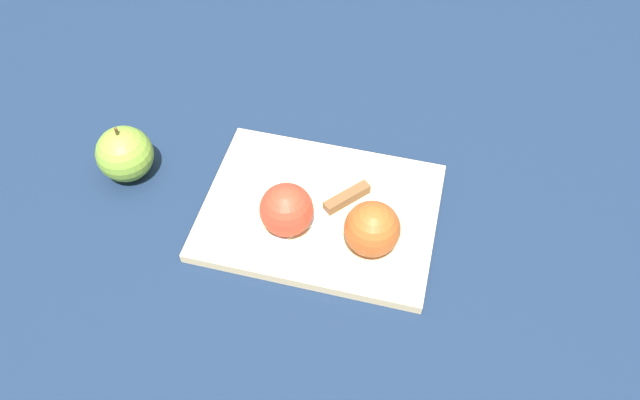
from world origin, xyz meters
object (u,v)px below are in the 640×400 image
at_px(apple_half_left, 372,229).
at_px(apple_half_right, 286,210).
at_px(knife, 339,202).
at_px(apple_whole, 125,154).

xyz_separation_m(apple_half_left, apple_half_right, (0.12, -0.00, -0.00)).
bearing_deg(knife, apple_half_right, -8.85).
height_order(apple_half_left, apple_whole, apple_whole).
xyz_separation_m(apple_half_right, apple_whole, (0.27, -0.05, -0.01)).
distance_m(knife, apple_whole, 0.33).
xyz_separation_m(knife, apple_whole, (0.33, 0.01, 0.02)).
bearing_deg(apple_half_right, knife, 129.99).
relative_size(apple_half_right, knife, 0.56).
relative_size(apple_half_left, knife, 0.57).
height_order(apple_half_left, apple_half_right, apple_half_left).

